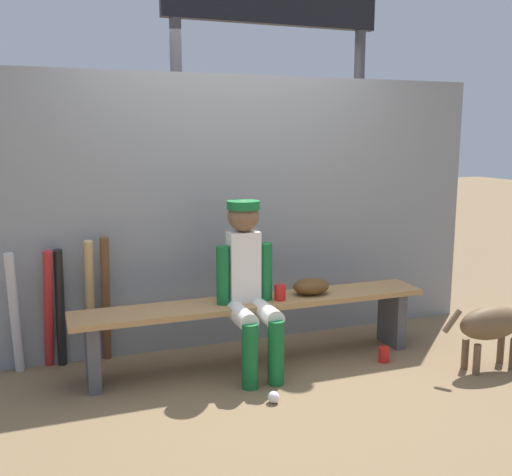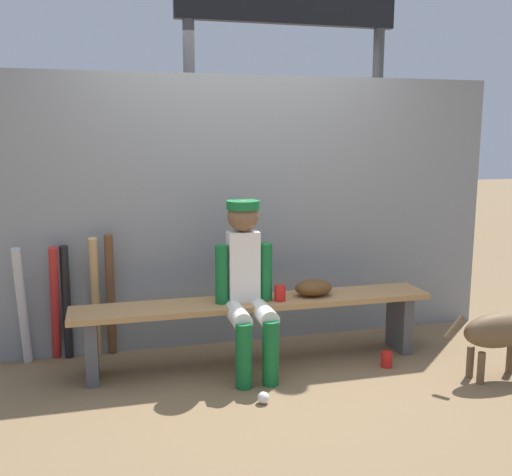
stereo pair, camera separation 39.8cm
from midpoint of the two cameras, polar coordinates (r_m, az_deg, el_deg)
ground_plane at (r=4.36m, az=2.67°, el=-12.14°), size 30.00×30.00×0.00m
chainlink_fence at (r=4.57m, az=0.88°, el=2.49°), size 4.22×0.03×2.09m
dugout_bench at (r=4.24m, az=2.71°, el=-7.43°), size 2.59×0.36×0.48m
player_seated at (r=4.03m, az=1.96°, el=-4.18°), size 0.41×0.55×1.20m
baseball_glove at (r=4.34m, az=8.25°, el=-4.85°), size 0.28×0.20×0.12m
bat_wood_dark at (r=4.43m, az=-11.50°, el=-5.53°), size 0.07×0.20×0.94m
bat_wood_tan at (r=4.44m, az=-12.91°, el=-5.69°), size 0.07×0.24×0.93m
bat_aluminum_black at (r=4.45m, az=-15.56°, el=-6.15°), size 0.08×0.16×0.87m
bat_aluminum_red at (r=4.44m, az=-16.58°, el=-6.20°), size 0.11×0.25×0.88m
bat_aluminum_silver at (r=4.42m, az=-19.46°, el=-6.38°), size 0.08×0.21×0.88m
baseball at (r=3.76m, az=3.88°, el=-15.32°), size 0.07×0.07×0.07m
cup_on_ground at (r=4.43m, az=15.18°, el=-11.39°), size 0.08×0.08×0.11m
cup_on_bench at (r=4.18m, az=5.09°, el=-5.41°), size 0.08×0.08×0.11m
scoreboard at (r=5.42m, az=6.09°, el=18.83°), size 2.25×0.27×3.53m
dog at (r=4.44m, az=25.56°, el=-8.15°), size 0.84×0.20×0.49m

